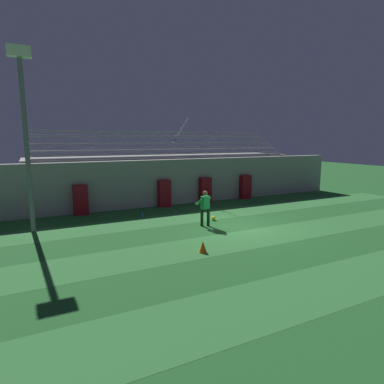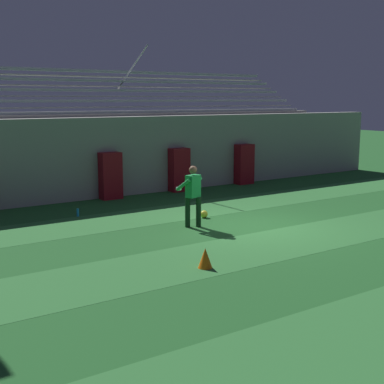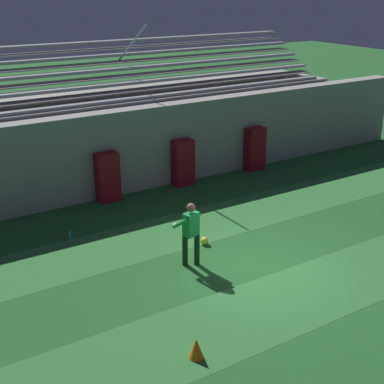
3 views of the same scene
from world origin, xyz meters
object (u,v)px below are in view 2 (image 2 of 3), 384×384
object	(u,v)px
padding_pillar_gate_left	(111,176)
goalkeeper	(193,192)
padding_pillar_gate_right	(179,170)
padding_pillar_far_right	(244,164)
soccer_ball	(204,214)
traffic_cone	(205,258)
water_bottle	(78,212)

from	to	relation	value
padding_pillar_gate_left	goalkeeper	bearing A→B (deg)	-89.50
padding_pillar_gate_right	padding_pillar_far_right	xyz separation A→B (m)	(3.14, 0.00, 0.00)
soccer_ball	traffic_cone	world-z (taller)	traffic_cone
padding_pillar_far_right	soccer_ball	distance (m)	6.62
padding_pillar_far_right	traffic_cone	distance (m)	11.20
goalkeeper	soccer_ball	world-z (taller)	goalkeeper
padding_pillar_gate_left	soccer_ball	size ratio (longest dim) A/B	7.34
padding_pillar_gate_right	soccer_ball	distance (m)	4.71
padding_pillar_gate_right	padding_pillar_gate_left	bearing A→B (deg)	180.00
padding_pillar_gate_left	padding_pillar_gate_right	size ratio (longest dim) A/B	1.00
goalkeeper	traffic_cone	world-z (taller)	goalkeeper
padding_pillar_gate_left	traffic_cone	world-z (taller)	padding_pillar_gate_left
water_bottle	soccer_ball	bearing A→B (deg)	-36.79
traffic_cone	soccer_ball	bearing A→B (deg)	54.97
padding_pillar_gate_left	soccer_ball	world-z (taller)	padding_pillar_gate_left
padding_pillar_far_right	padding_pillar_gate_right	bearing A→B (deg)	180.00
traffic_cone	water_bottle	world-z (taller)	traffic_cone
padding_pillar_gate_right	traffic_cone	distance (m)	9.32
padding_pillar_gate_left	goalkeeper	distance (m)	4.99
goalkeeper	water_bottle	size ratio (longest dim) A/B	6.96
padding_pillar_gate_left	water_bottle	bearing A→B (deg)	-135.23
goalkeeper	traffic_cone	bearing A→B (deg)	-119.98
padding_pillar_gate_left	goalkeeper	world-z (taller)	goalkeeper
soccer_ball	padding_pillar_far_right	bearing A→B (deg)	40.34
padding_pillar_gate_right	goalkeeper	distance (m)	5.71
padding_pillar_gate_right	water_bottle	bearing A→B (deg)	-157.36
padding_pillar_gate_right	goalkeeper	xyz separation A→B (m)	(-2.77, -4.99, 0.15)
goalkeeper	soccer_ball	xyz separation A→B (m)	(0.90, 0.73, -0.84)
padding_pillar_far_right	goalkeeper	size ratio (longest dim) A/B	0.97
padding_pillar_gate_left	water_bottle	size ratio (longest dim) A/B	6.73
soccer_ball	traffic_cone	xyz separation A→B (m)	(-2.69, -3.84, 0.10)
padding_pillar_far_right	soccer_ball	bearing A→B (deg)	-139.66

